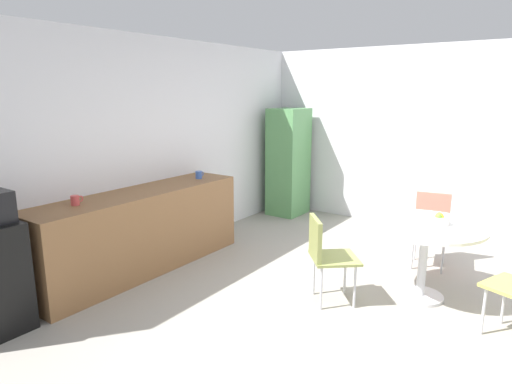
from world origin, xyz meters
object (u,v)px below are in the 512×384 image
at_px(round_table, 425,238).
at_px(mug_green, 75,200).
at_px(mug_white, 199,175).
at_px(locker_cabinet, 288,162).
at_px(fruit_bowl, 438,219).
at_px(chair_olive, 325,250).
at_px(chair_coral, 431,220).

bearing_deg(round_table, mug_green, 123.22).
bearing_deg(mug_white, mug_green, 177.79).
distance_m(locker_cabinet, fruit_bowl, 3.28).
bearing_deg(locker_cabinet, fruit_bowl, -123.46).
xyz_separation_m(fruit_bowl, mug_white, (-0.23, 2.81, 0.16)).
xyz_separation_m(round_table, mug_white, (-0.16, 2.73, 0.34)).
bearing_deg(chair_olive, chair_coral, -19.72).
height_order(round_table, fruit_bowl, fruit_bowl).
distance_m(round_table, fruit_bowl, 0.21).
xyz_separation_m(locker_cabinet, fruit_bowl, (-1.81, -2.74, -0.06)).
xyz_separation_m(locker_cabinet, mug_green, (-3.71, 0.14, 0.10)).
xyz_separation_m(chair_coral, mug_green, (-2.78, 2.62, 0.43)).
bearing_deg(chair_coral, round_table, -169.74).
distance_m(chair_olive, mug_green, 2.42).
relative_size(locker_cabinet, fruit_bowl, 7.42).
height_order(round_table, mug_white, mug_white).
height_order(chair_olive, fruit_bowl, fruit_bowl).
distance_m(locker_cabinet, round_table, 3.27).
xyz_separation_m(locker_cabinet, mug_white, (-2.04, 0.07, 0.10)).
xyz_separation_m(chair_olive, mug_white, (0.47, 1.99, 0.43)).
distance_m(locker_cabinet, chair_olive, 3.18).
bearing_deg(round_table, fruit_bowl, -47.65).
height_order(locker_cabinet, mug_white, locker_cabinet).
height_order(chair_coral, mug_green, mug_green).
relative_size(round_table, fruit_bowl, 4.76).
bearing_deg(mug_green, mug_white, -2.21).
xyz_separation_m(chair_olive, fruit_bowl, (0.70, -0.82, 0.27)).
relative_size(chair_olive, mug_white, 6.43).
distance_m(chair_coral, mug_green, 3.84).
relative_size(chair_coral, mug_green, 6.43).
bearing_deg(chair_coral, locker_cabinet, 69.38).
bearing_deg(chair_coral, mug_green, 136.68).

